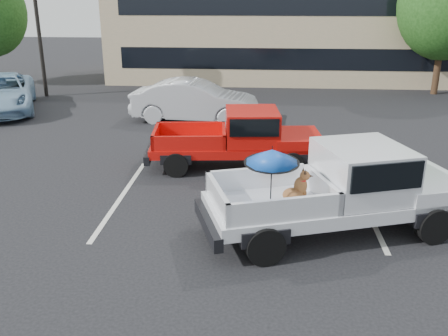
% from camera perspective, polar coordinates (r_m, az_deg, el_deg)
% --- Properties ---
extents(ground, '(90.00, 90.00, 0.00)m').
position_cam_1_polar(ground, '(10.54, 1.46, -8.00)').
color(ground, black).
rests_on(ground, ground).
extents(stripe_left, '(0.12, 5.00, 0.01)m').
position_cam_1_polar(stripe_left, '(12.81, -11.62, -3.19)').
color(stripe_left, silver).
rests_on(stripe_left, ground).
extents(stripe_right, '(0.12, 5.00, 0.01)m').
position_cam_1_polar(stripe_right, '(12.60, 15.73, -3.94)').
color(stripe_right, silver).
rests_on(stripe_right, ground).
extents(motel_building, '(20.40, 8.40, 6.30)m').
position_cam_1_polar(motel_building, '(30.39, 7.57, 16.39)').
color(motel_building, tan).
rests_on(motel_building, ground).
extents(tree_right, '(4.46, 4.46, 6.78)m').
position_cam_1_polar(tree_right, '(26.74, 24.07, 16.65)').
color(tree_right, '#332114').
rests_on(tree_right, ground).
extents(silver_pickup, '(6.02, 3.61, 2.06)m').
position_cam_1_polar(silver_pickup, '(10.77, 14.28, -1.88)').
color(silver_pickup, black).
rests_on(silver_pickup, ground).
extents(red_pickup, '(5.23, 2.26, 1.68)m').
position_cam_1_polar(red_pickup, '(14.42, 2.60, 3.67)').
color(red_pickup, black).
rests_on(red_pickup, ground).
extents(silver_sedan, '(5.01, 2.10, 1.61)m').
position_cam_1_polar(silver_sedan, '(19.64, -3.35, 7.67)').
color(silver_sedan, silver).
rests_on(silver_sedan, ground).
extents(blue_suv, '(4.54, 6.13, 1.55)m').
position_cam_1_polar(blue_suv, '(23.22, -24.15, 7.79)').
color(blue_suv, '#82A6C1').
rests_on(blue_suv, ground).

